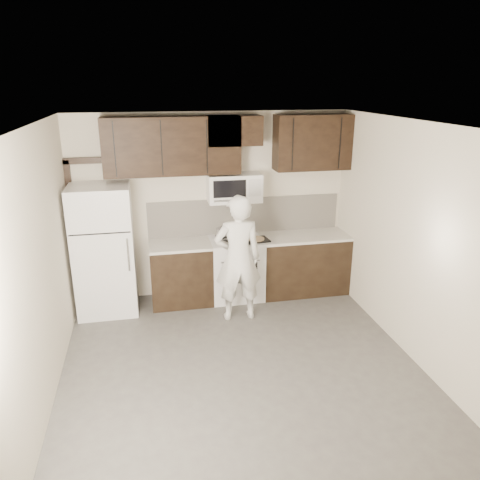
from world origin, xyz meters
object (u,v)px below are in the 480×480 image
object	(u,v)px
stove	(236,268)
refrigerator	(104,250)
microwave	(234,188)
person	(238,258)

from	to	relation	value
stove	refrigerator	distance (m)	1.90
stove	microwave	size ratio (longest dim) A/B	1.24
stove	refrigerator	xyz separation A→B (m)	(-1.85, -0.05, 0.44)
refrigerator	microwave	bearing A→B (deg)	5.15
microwave	refrigerator	world-z (taller)	microwave
stove	refrigerator	bearing A→B (deg)	-178.49
stove	person	size ratio (longest dim) A/B	0.54
stove	person	xyz separation A→B (m)	(-0.10, -0.65, 0.40)
stove	microwave	world-z (taller)	microwave
stove	refrigerator	size ratio (longest dim) A/B	0.52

